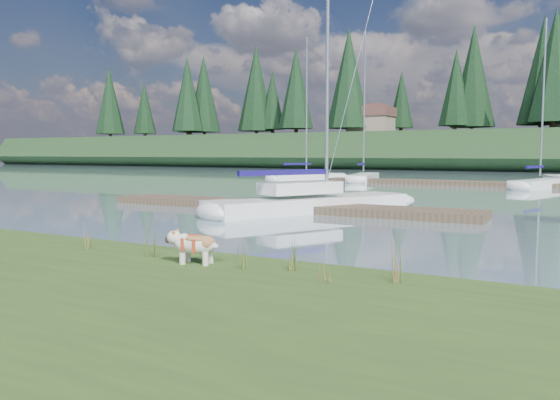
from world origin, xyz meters
The scene contains 22 objects.
ground centered at (0.00, 30.00, 0.00)m, with size 200.00×200.00×0.00m, color #7A94A3.
ridge centered at (0.00, 73.00, 2.50)m, with size 200.00×20.00×5.00m, color #1E361A.
bulldog centered at (0.84, -2.61, 0.71)m, with size 0.97×0.51×0.57m.
sailboat_main centered at (-2.23, 9.62, 0.42)m, with size 6.16×9.59×13.98m.
dock_near centered at (-4.00, 9.00, 0.15)m, with size 16.00×2.00×0.30m, color #4C3D2C.
dock_far centered at (2.00, 30.00, 0.15)m, with size 26.00×2.20×0.30m, color #4C3D2C.
sailboat_bg_0 centered at (-12.93, 30.71, 0.32)m, with size 4.69×8.03×11.69m.
sailboat_bg_1 centered at (-9.21, 32.92, 0.33)m, with size 3.23×8.35×12.19m.
sailboat_bg_2 centered at (4.43, 29.64, 0.33)m, with size 3.57×7.32×10.95m.
weed_0 centered at (-0.20, -2.49, 0.63)m, with size 0.17×0.14×0.67m.
weed_1 centered at (1.79, -2.58, 0.54)m, with size 0.17×0.14×0.46m.
weed_2 centered at (2.63, -2.27, 0.64)m, with size 0.17×0.14×0.70m.
weed_3 centered at (-1.95, -2.49, 0.58)m, with size 0.17×0.14×0.55m.
weed_4 centered at (3.39, -2.73, 0.50)m, with size 0.17×0.14×0.35m.
weed_5 centered at (4.39, -2.28, 0.65)m, with size 0.17×0.14×0.72m.
mud_lip centered at (0.00, -1.60, 0.07)m, with size 60.00×0.50×0.14m, color #33281C.
conifer_0 centered at (-55.00, 67.00, 12.64)m, with size 5.72×5.72×14.15m.
conifer_1 centered at (-40.00, 71.00, 11.28)m, with size 4.40×4.40×11.30m.
conifer_2 centered at (-25.00, 68.00, 13.54)m, with size 6.60×6.60×16.05m.
conifer_3 centered at (-10.00, 72.00, 11.74)m, with size 4.84×4.84×12.25m.
conifer_4 centered at (3.00, 66.00, 13.09)m, with size 6.16×6.16×15.10m.
house_0 centered at (-22.00, 70.00, 7.31)m, with size 6.30×5.30×4.65m.
Camera 1 is at (6.73, -10.10, 2.28)m, focal length 35.00 mm.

